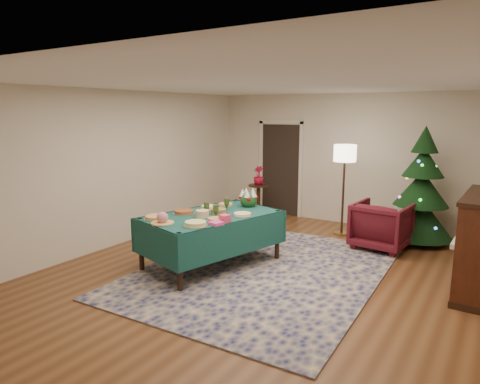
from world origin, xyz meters
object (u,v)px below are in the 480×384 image
Objects in this scene: side_table at (258,203)px; potted_plant at (259,179)px; gift_box at (225,218)px; buffet_table at (211,225)px; floor_lamp at (345,159)px; armchair at (381,223)px; christmas_tree at (421,191)px.

side_table is 1.95× the size of potted_plant.
buffet_table is at bearing 148.49° from gift_box.
gift_box is 3.10m from floor_lamp.
armchair is (1.56, 2.47, -0.41)m from gift_box.
armchair reaches higher than side_table.
christmas_tree is at bearing -117.01° from armchair.
armchair reaches higher than buffet_table.
armchair is at bearing 48.06° from buffet_table.
potted_plant is (-1.92, 0.11, -0.57)m from floor_lamp.
gift_box is (0.43, -0.26, 0.21)m from buffet_table.
christmas_tree is (2.46, 2.96, 0.30)m from buffet_table.
gift_box is 0.14× the size of armchair.
gift_box is at bearing 63.23° from armchair.
potted_plant is at bearing 111.66° from gift_box.
buffet_table is 1.10× the size of christmas_tree.
armchair is 2.23× the size of potted_plant.
armchair is 0.43× the size of christmas_tree.
gift_box is 0.07× the size of floor_lamp.
potted_plant reaches higher than buffet_table.
christmas_tree reaches higher than gift_box.
potted_plant is at bearing 180.00° from side_table.
gift_box is 3.81m from christmas_tree.
gift_box is 0.32× the size of potted_plant.
buffet_table is 0.54m from gift_box.
buffet_table is 2.93m from side_table.
buffet_table is at bearing 53.54° from armchair.
side_table is at bearing 111.66° from gift_box.
christmas_tree reaches higher than floor_lamp.
floor_lamp is (1.12, 2.70, 0.82)m from buffet_table.
potted_plant is (-0.00, 0.00, 0.51)m from side_table.
armchair is at bearing -12.26° from side_table.
side_table is at bearing -6.77° from armchair.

